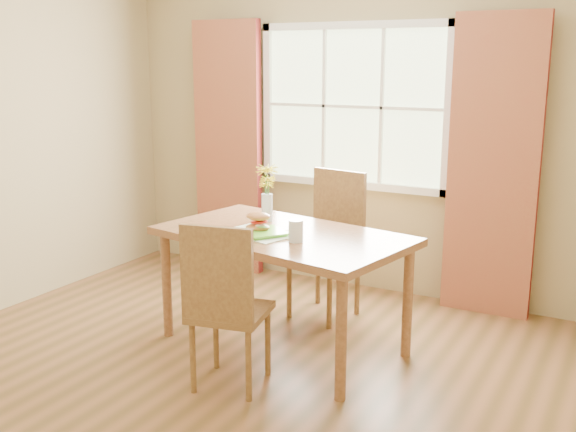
{
  "coord_description": "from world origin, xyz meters",
  "views": [
    {
      "loc": [
        2.16,
        -3.16,
        1.87
      ],
      "look_at": [
        0.18,
        0.46,
        0.91
      ],
      "focal_mm": 42.0,
      "sensor_mm": 36.0,
      "label": 1
    }
  ],
  "objects_px": {
    "chair_near": "(224,300)",
    "flower_vase": "(267,188)",
    "croissant_sandwich": "(258,222)",
    "chair_far": "(331,237)",
    "water_glass": "(296,231)",
    "dining_table": "(283,244)"
  },
  "relations": [
    {
      "from": "chair_near",
      "to": "croissant_sandwich",
      "type": "relative_size",
      "value": 5.41
    },
    {
      "from": "chair_near",
      "to": "flower_vase",
      "type": "bearing_deg",
      "value": 93.99
    },
    {
      "from": "chair_far",
      "to": "flower_vase",
      "type": "relative_size",
      "value": 2.77
    },
    {
      "from": "chair_near",
      "to": "chair_far",
      "type": "height_order",
      "value": "chair_far"
    },
    {
      "from": "water_glass",
      "to": "flower_vase",
      "type": "xyz_separation_m",
      "value": [
        -0.43,
        0.38,
        0.17
      ]
    },
    {
      "from": "croissant_sandwich",
      "to": "flower_vase",
      "type": "bearing_deg",
      "value": 95.83
    },
    {
      "from": "chair_far",
      "to": "croissant_sandwich",
      "type": "xyz_separation_m",
      "value": [
        -0.14,
        -0.81,
        0.27
      ]
    },
    {
      "from": "chair_near",
      "to": "water_glass",
      "type": "xyz_separation_m",
      "value": [
        0.16,
        0.55,
        0.3
      ]
    },
    {
      "from": "flower_vase",
      "to": "chair_near",
      "type": "bearing_deg",
      "value": -74.09
    },
    {
      "from": "dining_table",
      "to": "chair_near",
      "type": "height_order",
      "value": "chair_near"
    },
    {
      "from": "dining_table",
      "to": "flower_vase",
      "type": "distance_m",
      "value": 0.46
    },
    {
      "from": "dining_table",
      "to": "croissant_sandwich",
      "type": "xyz_separation_m",
      "value": [
        -0.12,
        -0.1,
        0.16
      ]
    },
    {
      "from": "dining_table",
      "to": "flower_vase",
      "type": "bearing_deg",
      "value": 148.1
    },
    {
      "from": "dining_table",
      "to": "chair_far",
      "type": "xyz_separation_m",
      "value": [
        0.02,
        0.71,
        -0.11
      ]
    },
    {
      "from": "chair_far",
      "to": "flower_vase",
      "type": "height_order",
      "value": "flower_vase"
    },
    {
      "from": "water_glass",
      "to": "chair_near",
      "type": "bearing_deg",
      "value": -106.61
    },
    {
      "from": "dining_table",
      "to": "croissant_sandwich",
      "type": "height_order",
      "value": "croissant_sandwich"
    },
    {
      "from": "chair_far",
      "to": "water_glass",
      "type": "relative_size",
      "value": 7.93
    },
    {
      "from": "croissant_sandwich",
      "to": "chair_near",
      "type": "bearing_deg",
      "value": -91.99
    },
    {
      "from": "dining_table",
      "to": "flower_vase",
      "type": "height_order",
      "value": "flower_vase"
    },
    {
      "from": "chair_near",
      "to": "flower_vase",
      "type": "xyz_separation_m",
      "value": [
        -0.26,
        0.93,
        0.47
      ]
    },
    {
      "from": "flower_vase",
      "to": "croissant_sandwich",
      "type": "bearing_deg",
      "value": -69.06
    }
  ]
}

